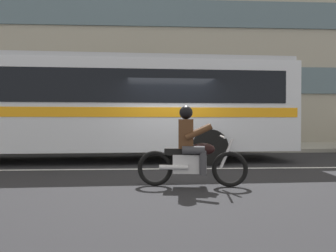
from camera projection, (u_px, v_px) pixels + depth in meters
ground_plane at (172, 165)px, 8.38m from camera, size 60.00×60.00×0.00m
sidewalk_curb at (165, 147)px, 13.47m from camera, size 28.00×3.80×0.15m
lane_center_stripe at (173, 169)px, 7.78m from camera, size 26.60×0.14×0.01m
office_building_facade at (163, 53)px, 15.68m from camera, size 28.00×0.89×9.90m
transit_bus at (101, 102)px, 9.43m from camera, size 12.20×3.02×3.22m
motorcycle_with_rider at (191, 153)px, 5.66m from camera, size 2.14×0.66×1.56m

